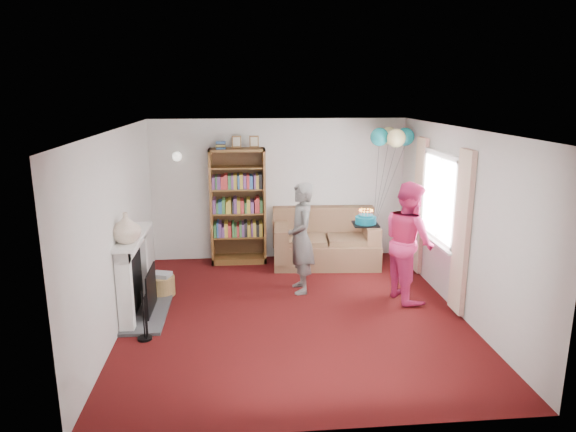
{
  "coord_description": "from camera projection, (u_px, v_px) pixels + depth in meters",
  "views": [
    {
      "loc": [
        -0.69,
        -6.47,
        2.98
      ],
      "look_at": [
        -0.02,
        0.6,
        1.23
      ],
      "focal_mm": 32.0,
      "sensor_mm": 36.0,
      "label": 1
    }
  ],
  "objects": [
    {
      "name": "sofa",
      "position": [
        325.0,
        243.0,
        9.03
      ],
      "size": [
        1.8,
        0.95,
        0.95
      ],
      "rotation": [
        0.0,
        0.0,
        -0.08
      ],
      "color": "brown",
      "rests_on": "ground"
    },
    {
      "name": "window_bay",
      "position": [
        439.0,
        214.0,
        7.53
      ],
      "size": [
        0.14,
        2.02,
        2.2
      ],
      "color": "white",
      "rests_on": "ground"
    },
    {
      "name": "ground",
      "position": [
        294.0,
        313.0,
        7.03
      ],
      "size": [
        5.0,
        5.0,
        0.0
      ],
      "primitive_type": "plane",
      "color": "#340A07",
      "rests_on": "ground"
    },
    {
      "name": "person_magenta",
      "position": [
        409.0,
        241.0,
        7.36
      ],
      "size": [
        0.81,
        0.95,
        1.73
      ],
      "primitive_type": "imported",
      "rotation": [
        0.0,
        0.0,
        1.77
      ],
      "color": "#D22A66",
      "rests_on": "ground"
    },
    {
      "name": "mantel_vase",
      "position": [
        126.0,
        227.0,
        6.38
      ],
      "size": [
        0.38,
        0.38,
        0.38
      ],
      "primitive_type": "imported",
      "rotation": [
        0.0,
        0.0,
        -0.05
      ],
      "color": "beige",
      "rests_on": "fireplace"
    },
    {
      "name": "birthday_cake",
      "position": [
        366.0,
        220.0,
        7.35
      ],
      "size": [
        0.36,
        0.36,
        0.22
      ],
      "rotation": [
        0.0,
        0.0,
        -0.07
      ],
      "color": "black",
      "rests_on": "ground"
    },
    {
      "name": "ceiling",
      "position": [
        294.0,
        129.0,
        6.44
      ],
      "size": [
        4.5,
        5.0,
        0.01
      ],
      "primitive_type": "cube",
      "color": "white",
      "rests_on": "wall_back"
    },
    {
      "name": "wall_back",
      "position": [
        279.0,
        189.0,
        9.16
      ],
      "size": [
        4.5,
        0.02,
        2.5
      ],
      "primitive_type": "cube",
      "color": "silver",
      "rests_on": "ground"
    },
    {
      "name": "wall_left",
      "position": [
        118.0,
        230.0,
        6.53
      ],
      "size": [
        0.02,
        5.0,
        2.5
      ],
      "primitive_type": "cube",
      "color": "silver",
      "rests_on": "ground"
    },
    {
      "name": "balloons",
      "position": [
        392.0,
        137.0,
        8.53
      ],
      "size": [
        0.74,
        0.74,
        1.69
      ],
      "color": "#3F3F3F",
      "rests_on": "ground"
    },
    {
      "name": "wicker_basket",
      "position": [
        162.0,
        285.0,
        7.63
      ],
      "size": [
        0.38,
        0.38,
        0.35
      ],
      "rotation": [
        0.0,
        0.0,
        -0.32
      ],
      "color": "#A3824C",
      "rests_on": "ground"
    },
    {
      "name": "fireplace",
      "position": [
        138.0,
        278.0,
        6.91
      ],
      "size": [
        0.55,
        1.8,
        1.12
      ],
      "color": "#3F3F42",
      "rests_on": "ground"
    },
    {
      "name": "bookcase",
      "position": [
        238.0,
        207.0,
        8.96
      ],
      "size": [
        0.95,
        0.42,
        2.22
      ],
      "color": "#472B14",
      "rests_on": "ground"
    },
    {
      "name": "wall_right",
      "position": [
        460.0,
        221.0,
        6.94
      ],
      "size": [
        0.02,
        5.0,
        2.5
      ],
      "primitive_type": "cube",
      "color": "silver",
      "rests_on": "ground"
    },
    {
      "name": "person_striped",
      "position": [
        301.0,
        238.0,
        7.63
      ],
      "size": [
        0.45,
        0.64,
        1.67
      ],
      "primitive_type": "imported",
      "rotation": [
        0.0,
        0.0,
        -1.48
      ],
      "color": "black",
      "rests_on": "ground"
    },
    {
      "name": "wall_sconce",
      "position": [
        177.0,
        156.0,
        8.71
      ],
      "size": [
        0.16,
        0.23,
        0.16
      ],
      "color": "gold",
      "rests_on": "ground"
    }
  ]
}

